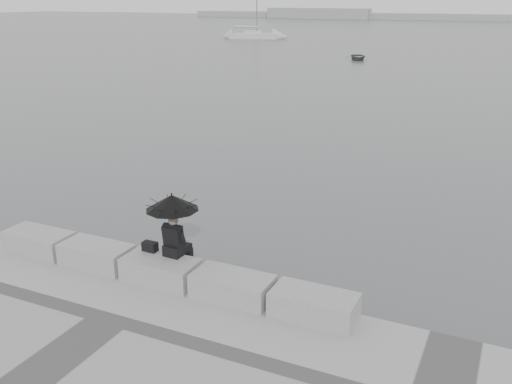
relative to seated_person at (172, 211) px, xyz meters
The scene contains 11 objects.
ground 2.00m from the seated_person, 135.31° to the left, with size 360.00×360.00×0.00m, color #4B4E50.
stone_block_far_left 3.78m from the seated_person, behind, with size 1.60×0.80×0.50m, color gray.
stone_block_left 2.26m from the seated_person, behind, with size 1.60×0.80×0.50m, color gray.
stone_block_centre 1.29m from the seated_person, 118.99° to the right, with size 1.60×0.80×0.50m, color gray.
stone_block_right 2.00m from the seated_person, 10.70° to the right, with size 1.60×0.80×0.50m, color gray.
stone_block_far_right 3.48m from the seated_person, ahead, with size 1.60×0.80×0.50m, color gray.
seated_person is the anchor object (origin of this frame).
bag 1.06m from the seated_person, behind, with size 0.32×0.18×0.21m, color black.
distant_landmass 154.90m from the seated_person, 93.07° to the left, with size 180.00×8.00×2.80m.
sailboat_left 78.36m from the seated_person, 114.16° to the left, with size 7.57×4.37×12.90m.
dinghy 49.86m from the seated_person, 101.13° to the left, with size 3.30×1.40×0.56m, color slate.
Camera 1 is at (6.39, -9.34, 6.20)m, focal length 40.00 mm.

